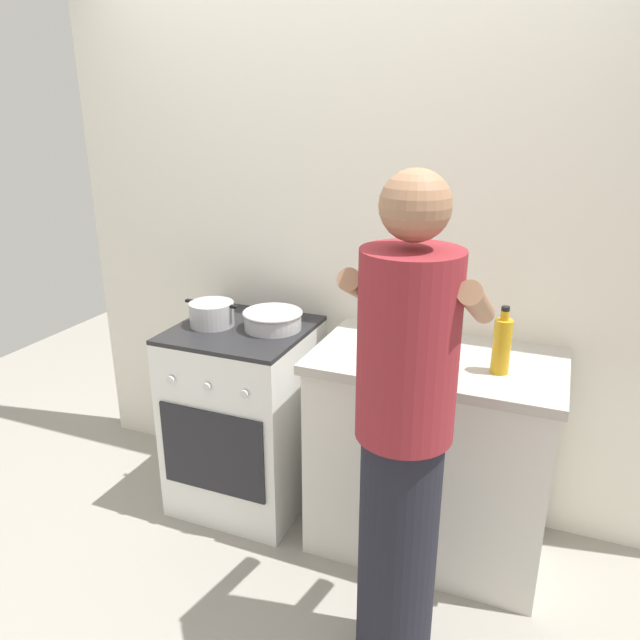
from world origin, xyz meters
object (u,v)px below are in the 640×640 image
at_px(spice_bottle, 436,343).
at_px(person, 403,445).
at_px(stove_range, 245,415).
at_px(mixing_bowl, 273,319).
at_px(pot, 212,314).
at_px(oil_bottle, 502,345).
at_px(utensil_crock, 396,312).

distance_m(spice_bottle, person, 0.69).
xyz_separation_m(stove_range, mixing_bowl, (0.14, 0.04, 0.50)).
bearing_deg(mixing_bowl, pot, -167.42).
distance_m(pot, person, 1.24).
bearing_deg(oil_bottle, mixing_bowl, 174.07).
relative_size(stove_range, person, 0.53).
bearing_deg(utensil_crock, oil_bottle, -28.22).
height_order(pot, spice_bottle, pot).
height_order(stove_range, utensil_crock, utensil_crock).
relative_size(utensil_crock, oil_bottle, 1.21).
bearing_deg(utensil_crock, mixing_bowl, -164.03).
xyz_separation_m(pot, oil_bottle, (1.29, -0.04, 0.06)).
height_order(stove_range, mixing_bowl, mixing_bowl).
height_order(stove_range, spice_bottle, spice_bottle).
relative_size(pot, mixing_bowl, 0.99).
height_order(stove_range, pot, pot).
bearing_deg(stove_range, pot, -172.37).
relative_size(stove_range, spice_bottle, 10.31).
height_order(stove_range, person, person).
height_order(mixing_bowl, oil_bottle, oil_bottle).
xyz_separation_m(stove_range, oil_bottle, (1.15, -0.06, 0.56)).
bearing_deg(utensil_crock, stove_range, -163.74).
height_order(pot, mixing_bowl, pot).
bearing_deg(pot, spice_bottle, 3.31).
relative_size(stove_range, mixing_bowl, 3.30).
distance_m(utensil_crock, person, 0.89).
bearing_deg(oil_bottle, person, -110.56).
xyz_separation_m(stove_range, person, (0.93, -0.64, 0.41)).
distance_m(mixing_bowl, spice_bottle, 0.74).
bearing_deg(spice_bottle, mixing_bowl, 179.74).
bearing_deg(mixing_bowl, stove_range, -162.65).
relative_size(pot, utensil_crock, 0.85).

